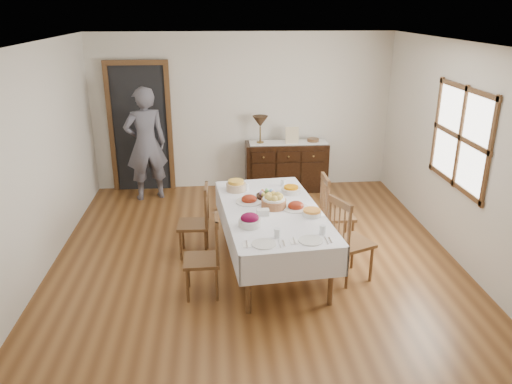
{
  "coord_description": "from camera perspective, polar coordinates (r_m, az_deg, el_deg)",
  "views": [
    {
      "loc": [
        -0.43,
        -5.31,
        2.99
      ],
      "look_at": [
        0.0,
        0.1,
        0.95
      ],
      "focal_mm": 35.0,
      "sensor_mm": 36.0,
      "label": 1
    }
  ],
  "objects": [
    {
      "name": "ground",
      "position": [
        6.11,
        0.08,
        -8.7
      ],
      "size": [
        6.0,
        6.0,
        0.0
      ],
      "primitive_type": "plane",
      "color": "brown"
    },
    {
      "name": "room_shell",
      "position": [
        5.9,
        -1.67,
        7.36
      ],
      "size": [
        5.02,
        6.02,
        2.65
      ],
      "color": "white",
      "rests_on": "ground"
    },
    {
      "name": "dining_table",
      "position": [
        5.87,
        1.84,
        -2.79
      ],
      "size": [
        1.32,
        2.28,
        0.75
      ],
      "rotation": [
        0.0,
        0.0,
        0.1
      ],
      "color": "white",
      "rests_on": "ground"
    },
    {
      "name": "chair_left_near",
      "position": [
        5.42,
        -5.76,
        -7.23
      ],
      "size": [
        0.39,
        0.39,
        0.92
      ],
      "rotation": [
        0.0,
        0.0,
        -1.55
      ],
      "color": "brown",
      "rests_on": "ground"
    },
    {
      "name": "chair_left_far",
      "position": [
        6.28,
        -6.75,
        -3.25
      ],
      "size": [
        0.4,
        0.4,
        0.92
      ],
      "rotation": [
        0.0,
        0.0,
        -1.6
      ],
      "color": "brown",
      "rests_on": "ground"
    },
    {
      "name": "chair_right_near",
      "position": [
        5.75,
        10.45,
        -5.3
      ],
      "size": [
        0.55,
        0.55,
        1.01
      ],
      "rotation": [
        0.0,
        0.0,
        1.97
      ],
      "color": "brown",
      "rests_on": "ground"
    },
    {
      "name": "chair_right_far",
      "position": [
        6.51,
        8.9,
        -2.22
      ],
      "size": [
        0.41,
        0.41,
        0.98
      ],
      "rotation": [
        0.0,
        0.0,
        1.58
      ],
      "color": "brown",
      "rests_on": "ground"
    },
    {
      "name": "sideboard",
      "position": [
        8.51,
        3.47,
        2.94
      ],
      "size": [
        1.38,
        0.5,
        0.83
      ],
      "color": "black",
      "rests_on": "ground"
    },
    {
      "name": "person",
      "position": [
        8.14,
        -12.51,
        5.79
      ],
      "size": [
        0.7,
        0.56,
        1.95
      ],
      "primitive_type": "imported",
      "rotation": [
        0.0,
        0.0,
        3.47
      ],
      "color": "#575661",
      "rests_on": "ground"
    },
    {
      "name": "bread_basket",
      "position": [
        5.86,
        2.05,
        -1.06
      ],
      "size": [
        0.3,
        0.3,
        0.18
      ],
      "color": "#935A36",
      "rests_on": "dining_table"
    },
    {
      "name": "egg_basket",
      "position": [
        6.15,
        1.31,
        -0.42
      ],
      "size": [
        0.28,
        0.28,
        0.1
      ],
      "color": "black",
      "rests_on": "dining_table"
    },
    {
      "name": "ham_platter_a",
      "position": [
        6.03,
        -0.8,
        -0.92
      ],
      "size": [
        0.32,
        0.32,
        0.11
      ],
      "color": "silver",
      "rests_on": "dining_table"
    },
    {
      "name": "ham_platter_b",
      "position": [
        5.86,
        4.58,
        -1.66
      ],
      "size": [
        0.32,
        0.32,
        0.11
      ],
      "color": "silver",
      "rests_on": "dining_table"
    },
    {
      "name": "beet_bowl",
      "position": [
        5.38,
        -0.71,
        -3.28
      ],
      "size": [
        0.24,
        0.24,
        0.15
      ],
      "color": "silver",
      "rests_on": "dining_table"
    },
    {
      "name": "carrot_bowl",
      "position": [
        6.33,
        4.02,
        0.23
      ],
      "size": [
        0.25,
        0.25,
        0.09
      ],
      "color": "silver",
      "rests_on": "dining_table"
    },
    {
      "name": "pineapple_bowl",
      "position": [
        6.4,
        -2.3,
        0.71
      ],
      "size": [
        0.25,
        0.25,
        0.14
      ],
      "color": "tan",
      "rests_on": "dining_table"
    },
    {
      "name": "casserole_dish",
      "position": [
        5.68,
        6.41,
        -2.36
      ],
      "size": [
        0.21,
        0.21,
        0.07
      ],
      "color": "silver",
      "rests_on": "dining_table"
    },
    {
      "name": "butter_dish",
      "position": [
        5.66,
        0.79,
        -2.32
      ],
      "size": [
        0.15,
        0.1,
        0.07
      ],
      "color": "silver",
      "rests_on": "dining_table"
    },
    {
      "name": "setting_left",
      "position": [
        5.04,
        1.37,
        -5.53
      ],
      "size": [
        0.43,
        0.31,
        0.1
      ],
      "color": "silver",
      "rests_on": "dining_table"
    },
    {
      "name": "setting_right",
      "position": [
        5.14,
        6.68,
        -5.11
      ],
      "size": [
        0.43,
        0.31,
        0.1
      ],
      "color": "silver",
      "rests_on": "dining_table"
    },
    {
      "name": "glass_far_a",
      "position": [
        6.42,
        -1.11,
        0.65
      ],
      "size": [
        0.07,
        0.07,
        0.1
      ],
      "color": "white",
      "rests_on": "dining_table"
    },
    {
      "name": "glass_far_b",
      "position": [
        6.57,
        3.13,
        1.08
      ],
      "size": [
        0.07,
        0.07,
        0.09
      ],
      "color": "white",
      "rests_on": "dining_table"
    },
    {
      "name": "runner",
      "position": [
        8.41,
        3.71,
        5.67
      ],
      "size": [
        1.3,
        0.35,
        0.01
      ],
      "color": "white",
      "rests_on": "sideboard"
    },
    {
      "name": "table_lamp",
      "position": [
        8.28,
        0.48,
        7.97
      ],
      "size": [
        0.26,
        0.26,
        0.46
      ],
      "color": "brown",
      "rests_on": "sideboard"
    },
    {
      "name": "picture_frame",
      "position": [
        8.33,
        4.14,
        6.47
      ],
      "size": [
        0.22,
        0.08,
        0.28
      ],
      "color": "#C7B58D",
      "rests_on": "sideboard"
    },
    {
      "name": "deco_bowl",
      "position": [
        8.49,
        6.53,
        5.9
      ],
      "size": [
        0.2,
        0.2,
        0.06
      ],
      "color": "brown",
      "rests_on": "sideboard"
    }
  ]
}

